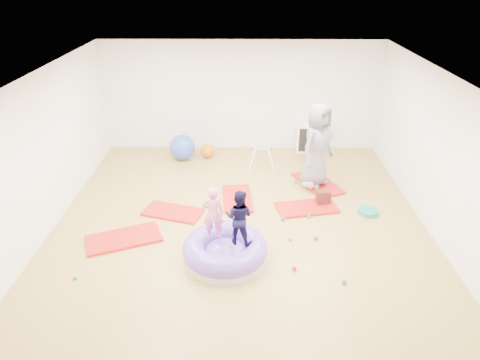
{
  "coord_description": "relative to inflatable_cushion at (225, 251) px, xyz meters",
  "views": [
    {
      "loc": [
        0.07,
        -6.64,
        4.44
      ],
      "look_at": [
        0.0,
        0.3,
        0.9
      ],
      "focal_mm": 32.0,
      "sensor_mm": 36.0,
      "label": 1
    }
  ],
  "objects": [
    {
      "name": "room",
      "position": [
        0.23,
        0.86,
        1.23
      ],
      "size": [
        7.01,
        8.01,
        2.81
      ],
      "color": "#B28846",
      "rests_on": "ground"
    },
    {
      "name": "gym_mat_front_left",
      "position": [
        -1.85,
        0.55,
        -0.15
      ],
      "size": [
        1.44,
        1.09,
        0.05
      ],
      "primitive_type": "cube",
      "rotation": [
        0.0,
        0.0,
        0.39
      ],
      "color": "red",
      "rests_on": "ground"
    },
    {
      "name": "gym_mat_mid_left",
      "position": [
        -1.1,
        1.47,
        -0.15
      ],
      "size": [
        1.26,
        0.88,
        0.05
      ],
      "primitive_type": "cube",
      "rotation": [
        0.0,
        0.0,
        -0.29
      ],
      "color": "red",
      "rests_on": "ground"
    },
    {
      "name": "gym_mat_center_back",
      "position": [
        0.17,
        2.03,
        -0.15
      ],
      "size": [
        0.67,
        1.2,
        0.05
      ],
      "primitive_type": "cube",
      "rotation": [
        0.0,
        0.0,
        1.66
      ],
      "color": "red",
      "rests_on": "ground"
    },
    {
      "name": "gym_mat_right",
      "position": [
        1.58,
        1.66,
        -0.15
      ],
      "size": [
        1.3,
        0.82,
        0.05
      ],
      "primitive_type": "cube",
      "rotation": [
        0.0,
        0.0,
        0.19
      ],
      "color": "red",
      "rests_on": "ground"
    },
    {
      "name": "gym_mat_rear_right",
      "position": [
        1.96,
        2.73,
        -0.15
      ],
      "size": [
        1.09,
        1.41,
        0.05
      ],
      "primitive_type": "cube",
      "rotation": [
        0.0,
        0.0,
        1.99
      ],
      "color": "red",
      "rests_on": "ground"
    },
    {
      "name": "inflatable_cushion",
      "position": [
        0.0,
        0.0,
        0.0
      ],
      "size": [
        1.41,
        1.41,
        0.44
      ],
      "rotation": [
        0.0,
        0.0,
        0.04
      ],
      "color": "silver",
      "rests_on": "ground"
    },
    {
      "name": "child_pink",
      "position": [
        -0.19,
        0.11,
        0.71
      ],
      "size": [
        0.35,
        0.24,
        0.95
      ],
      "primitive_type": "imported",
      "rotation": [
        0.0,
        0.0,
        3.17
      ],
      "color": "pink",
      "rests_on": "inflatable_cushion"
    },
    {
      "name": "child_navy",
      "position": [
        0.23,
        -0.0,
        0.71
      ],
      "size": [
        0.55,
        0.48,
        0.94
      ],
      "primitive_type": "imported",
      "rotation": [
        0.0,
        0.0,
        2.84
      ],
      "color": "black",
      "rests_on": "inflatable_cushion"
    },
    {
      "name": "adult_caregiver",
      "position": [
        1.86,
        2.67,
        0.8
      ],
      "size": [
        1.04,
        1.05,
        1.83
      ],
      "primitive_type": "imported",
      "rotation": [
        0.0,
        0.0,
        0.8
      ],
      "color": "slate",
      "rests_on": "gym_mat_rear_right"
    },
    {
      "name": "infant",
      "position": [
        1.73,
        2.48,
        -0.02
      ],
      "size": [
        0.34,
        0.35,
        0.2
      ],
      "color": "#A6BADF",
      "rests_on": "gym_mat_rear_right"
    },
    {
      "name": "ball_pit_balls",
      "position": [
        0.81,
        0.66,
        -0.14
      ],
      "size": [
        4.28,
        3.43,
        0.07
      ],
      "color": "blue",
      "rests_on": "ground"
    },
    {
      "name": "exercise_ball_blue",
      "position": [
        -1.24,
        4.1,
        0.14
      ],
      "size": [
        0.63,
        0.63,
        0.63
      ],
      "primitive_type": "sphere",
      "color": "blue",
      "rests_on": "ground"
    },
    {
      "name": "exercise_ball_orange",
      "position": [
        -0.62,
        4.21,
        0.0
      ],
      "size": [
        0.36,
        0.36,
        0.36
      ],
      "primitive_type": "sphere",
      "color": "orange",
      "rests_on": "ground"
    },
    {
      "name": "infant_play_gym",
      "position": [
        0.72,
        3.65,
        0.15
      ],
      "size": [
        0.63,
        0.6,
        0.48
      ],
      "rotation": [
        0.0,
        0.0,
        0.29
      ],
      "color": "white",
      "rests_on": "ground"
    },
    {
      "name": "cube_shelf",
      "position": [
        2.03,
        4.66,
        0.19
      ],
      "size": [
        0.73,
        0.36,
        0.73
      ],
      "color": "white",
      "rests_on": "ground"
    },
    {
      "name": "balance_disc",
      "position": [
        2.77,
        1.5,
        -0.13
      ],
      "size": [
        0.4,
        0.4,
        0.09
      ],
      "primitive_type": "cylinder",
      "color": "#1E8378",
      "rests_on": "ground"
    },
    {
      "name": "backpack",
      "position": [
        1.92,
        1.83,
        -0.02
      ],
      "size": [
        0.3,
        0.22,
        0.32
      ],
      "primitive_type": "cube",
      "rotation": [
        0.0,
        0.0,
        0.19
      ],
      "color": "maroon",
      "rests_on": "ground"
    },
    {
      "name": "yellow_toy",
      "position": [
        -0.4,
        -0.47,
        -0.16
      ],
      "size": [
        0.18,
        0.18,
        0.03
      ],
      "primitive_type": "cylinder",
      "color": "#E79800",
      "rests_on": "ground"
    }
  ]
}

